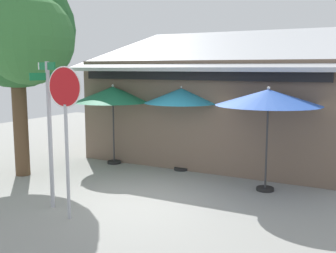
{
  "coord_description": "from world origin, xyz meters",
  "views": [
    {
      "loc": [
        4.74,
        -7.83,
        3.09
      ],
      "look_at": [
        -0.03,
        1.2,
        1.6
      ],
      "focal_mm": 43.37,
      "sensor_mm": 36.0,
      "label": 1
    }
  ],
  "objects_px": {
    "stop_sign": "(66,113)",
    "patio_umbrella_teal_center": "(182,96)",
    "shade_tree": "(19,32)",
    "street_sign_post": "(49,121)",
    "patio_umbrella_forest_green_left": "(113,95)",
    "patio_umbrella_royal_blue_right": "(268,98)"
  },
  "relations": [
    {
      "from": "stop_sign",
      "to": "patio_umbrella_teal_center",
      "type": "xyz_separation_m",
      "value": [
        0.29,
        4.67,
        0.06
      ]
    },
    {
      "from": "stop_sign",
      "to": "shade_tree",
      "type": "relative_size",
      "value": 0.54
    },
    {
      "from": "street_sign_post",
      "to": "shade_tree",
      "type": "bearing_deg",
      "value": 148.07
    },
    {
      "from": "shade_tree",
      "to": "stop_sign",
      "type": "bearing_deg",
      "value": -30.26
    },
    {
      "from": "stop_sign",
      "to": "shade_tree",
      "type": "bearing_deg",
      "value": 149.74
    },
    {
      "from": "street_sign_post",
      "to": "shade_tree",
      "type": "xyz_separation_m",
      "value": [
        -2.48,
        1.55,
        2.1
      ]
    },
    {
      "from": "patio_umbrella_forest_green_left",
      "to": "shade_tree",
      "type": "height_order",
      "value": "shade_tree"
    },
    {
      "from": "patio_umbrella_teal_center",
      "to": "shade_tree",
      "type": "xyz_separation_m",
      "value": [
        -3.58,
        -2.76,
        1.78
      ]
    },
    {
      "from": "patio_umbrella_forest_green_left",
      "to": "shade_tree",
      "type": "distance_m",
      "value": 3.34
    },
    {
      "from": "street_sign_post",
      "to": "patio_umbrella_teal_center",
      "type": "xyz_separation_m",
      "value": [
        1.1,
        4.3,
        0.31
      ]
    },
    {
      "from": "patio_umbrella_teal_center",
      "to": "patio_umbrella_royal_blue_right",
      "type": "xyz_separation_m",
      "value": [
        2.79,
        -0.87,
        0.1
      ]
    },
    {
      "from": "street_sign_post",
      "to": "patio_umbrella_forest_green_left",
      "type": "bearing_deg",
      "value": 106.64
    },
    {
      "from": "stop_sign",
      "to": "patio_umbrella_royal_blue_right",
      "type": "relative_size",
      "value": 1.18
    },
    {
      "from": "patio_umbrella_royal_blue_right",
      "to": "street_sign_post",
      "type": "bearing_deg",
      "value": -138.58
    },
    {
      "from": "patio_umbrella_royal_blue_right",
      "to": "shade_tree",
      "type": "relative_size",
      "value": 0.45
    },
    {
      "from": "stop_sign",
      "to": "patio_umbrella_forest_green_left",
      "type": "relative_size",
      "value": 1.22
    },
    {
      "from": "shade_tree",
      "to": "street_sign_post",
      "type": "bearing_deg",
      "value": -31.93
    },
    {
      "from": "patio_umbrella_forest_green_left",
      "to": "shade_tree",
      "type": "xyz_separation_m",
      "value": [
        -1.27,
        -2.52,
        1.8
      ]
    },
    {
      "from": "patio_umbrella_forest_green_left",
      "to": "street_sign_post",
      "type": "bearing_deg",
      "value": -73.36
    },
    {
      "from": "patio_umbrella_forest_green_left",
      "to": "shade_tree",
      "type": "relative_size",
      "value": 0.44
    },
    {
      "from": "street_sign_post",
      "to": "patio_umbrella_forest_green_left",
      "type": "height_order",
      "value": "street_sign_post"
    },
    {
      "from": "patio_umbrella_teal_center",
      "to": "shade_tree",
      "type": "relative_size",
      "value": 0.44
    }
  ]
}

